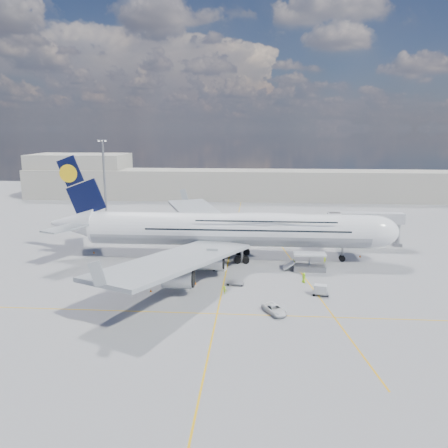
# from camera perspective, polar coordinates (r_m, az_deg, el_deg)

# --- Properties ---
(ground) EXTENTS (300.00, 300.00, 0.00)m
(ground) POSITION_cam_1_polar(r_m,az_deg,el_deg) (88.84, 0.24, -6.41)
(ground) COLOR gray
(ground) RESTS_ON ground
(taxi_line_main) EXTENTS (0.25, 220.00, 0.01)m
(taxi_line_main) POSITION_cam_1_polar(r_m,az_deg,el_deg) (88.84, 0.24, -6.41)
(taxi_line_main) COLOR #E2A50B
(taxi_line_main) RESTS_ON ground
(taxi_line_cross) EXTENTS (120.00, 0.25, 0.01)m
(taxi_line_cross) POSITION_cam_1_polar(r_m,az_deg,el_deg) (70.25, -0.91, -11.64)
(taxi_line_cross) COLOR #E2A50B
(taxi_line_cross) RESTS_ON ground
(taxi_line_diag) EXTENTS (14.16, 99.06, 0.01)m
(taxi_line_diag) POSITION_cam_1_polar(r_m,az_deg,el_deg) (98.52, 8.82, -4.66)
(taxi_line_diag) COLOR #E2A50B
(taxi_line_diag) RESTS_ON ground
(airliner) EXTENTS (77.26, 79.15, 23.71)m
(airliner) POSITION_cam_1_polar(r_m,az_deg,el_deg) (96.56, 0.80, -0.64)
(airliner) COLOR white
(airliner) RESTS_ON ground
(jet_bridge) EXTENTS (18.80, 12.10, 8.50)m
(jet_bridge) POSITION_cam_1_polar(r_m,az_deg,el_deg) (109.76, 16.74, 0.40)
(jet_bridge) COLOR #B7B7BC
(jet_bridge) RESTS_ON ground
(cargo_loader) EXTENTS (8.53, 3.20, 3.67)m
(cargo_loader) POSITION_cam_1_polar(r_m,az_deg,el_deg) (91.68, 10.95, -5.22)
(cargo_loader) COLOR silver
(cargo_loader) RESTS_ON ground
(light_mast) EXTENTS (3.00, 0.70, 25.50)m
(light_mast) POSITION_cam_1_polar(r_m,az_deg,el_deg) (137.68, -15.34, 5.49)
(light_mast) COLOR gray
(light_mast) RESTS_ON ground
(terminal) EXTENTS (180.00, 16.00, 12.00)m
(terminal) POSITION_cam_1_polar(r_m,az_deg,el_deg) (180.44, 2.33, 5.14)
(terminal) COLOR #B2AD9E
(terminal) RESTS_ON ground
(hangar) EXTENTS (40.00, 22.00, 18.00)m
(hangar) POSITION_cam_1_polar(r_m,az_deg,el_deg) (199.89, -18.22, 6.10)
(hangar) COLOR #B2AD9E
(hangar) RESTS_ON ground
(tree_line) EXTENTS (160.00, 6.00, 8.00)m
(tree_line) POSITION_cam_1_polar(r_m,az_deg,el_deg) (227.86, 12.86, 5.83)
(tree_line) COLOR #193814
(tree_line) RESTS_ON ground
(dolly_row_a) EXTENTS (2.87, 1.67, 0.41)m
(dolly_row_a) POSITION_cam_1_polar(r_m,az_deg,el_deg) (91.12, -10.32, -5.92)
(dolly_row_a) COLOR gray
(dolly_row_a) RESTS_ON ground
(dolly_row_b) EXTENTS (3.10, 1.67, 1.95)m
(dolly_row_b) POSITION_cam_1_polar(r_m,az_deg,el_deg) (89.12, -8.33, -5.77)
(dolly_row_b) COLOR gray
(dolly_row_b) RESTS_ON ground
(dolly_row_c) EXTENTS (3.59, 2.50, 0.48)m
(dolly_row_c) POSITION_cam_1_polar(r_m,az_deg,el_deg) (91.40, -5.17, -5.68)
(dolly_row_c) COLOR gray
(dolly_row_c) RESTS_ON ground
(dolly_back) EXTENTS (2.66, 1.57, 0.37)m
(dolly_back) POSITION_cam_1_polar(r_m,az_deg,el_deg) (85.36, -14.39, -7.40)
(dolly_back) COLOR gray
(dolly_back) RESTS_ON ground
(dolly_nose_far) EXTENTS (3.22, 2.18, 1.86)m
(dolly_nose_far) POSITION_cam_1_polar(r_m,az_deg,el_deg) (78.96, 12.47, -8.39)
(dolly_nose_far) COLOR gray
(dolly_nose_far) RESTS_ON ground
(dolly_nose_near) EXTENTS (3.43, 2.20, 0.47)m
(dolly_nose_near) POSITION_cam_1_polar(r_m,az_deg,el_deg) (82.19, 1.47, -7.72)
(dolly_nose_near) COLOR gray
(dolly_nose_near) RESTS_ON ground
(baggage_tug) EXTENTS (3.11, 2.03, 1.79)m
(baggage_tug) POSITION_cam_1_polar(r_m,az_deg,el_deg) (90.24, -0.64, -5.58)
(baggage_tug) COLOR silver
(baggage_tug) RESTS_ON ground
(catering_truck_inner) EXTENTS (7.33, 3.14, 4.30)m
(catering_truck_inner) POSITION_cam_1_polar(r_m,az_deg,el_deg) (109.86, -1.71, -1.64)
(catering_truck_inner) COLOR gray
(catering_truck_inner) RESTS_ON ground
(catering_truck_outer) EXTENTS (6.15, 2.66, 3.60)m
(catering_truck_outer) POSITION_cam_1_polar(r_m,az_deg,el_deg) (135.28, -3.22, 0.85)
(catering_truck_outer) COLOR gray
(catering_truck_outer) RESTS_ON ground
(service_van) EXTENTS (4.49, 5.47, 1.39)m
(service_van) POSITION_cam_1_polar(r_m,az_deg,el_deg) (70.53, 6.62, -11.01)
(service_van) COLOR white
(service_van) RESTS_ON ground
(crew_nose) EXTENTS (0.69, 0.60, 1.60)m
(crew_nose) POSITION_cam_1_polar(r_m,az_deg,el_deg) (97.50, 13.03, -4.53)
(crew_nose) COLOR #BEEE19
(crew_nose) RESTS_ON ground
(crew_loader) EXTENTS (0.93, 0.86, 1.53)m
(crew_loader) POSITION_cam_1_polar(r_m,az_deg,el_deg) (93.93, 9.09, -5.03)
(crew_loader) COLOR #D9FB1A
(crew_loader) RESTS_ON ground
(crew_wing) EXTENTS (0.67, 1.14, 1.82)m
(crew_wing) POSITION_cam_1_polar(r_m,az_deg,el_deg) (91.95, -3.34, -5.18)
(crew_wing) COLOR #A0DB17
(crew_wing) RESTS_ON ground
(crew_van) EXTENTS (1.10, 1.15, 1.99)m
(crew_van) POSITION_cam_1_polar(r_m,az_deg,el_deg) (84.42, 10.39, -6.93)
(crew_van) COLOR #AAF319
(crew_van) RESTS_ON ground
(crew_tug) EXTENTS (1.15, 0.90, 1.56)m
(crew_tug) POSITION_cam_1_polar(r_m,az_deg,el_deg) (77.55, 0.06, -8.65)
(crew_tug) COLOR #AFE317
(crew_tug) RESTS_ON ground
(cone_nose) EXTENTS (0.45, 0.45, 0.57)m
(cone_nose) POSITION_cam_1_polar(r_m,az_deg,el_deg) (104.05, 17.34, -4.01)
(cone_nose) COLOR orange
(cone_nose) RESTS_ON ground
(cone_wing_left_inner) EXTENTS (0.45, 0.45, 0.57)m
(cone_wing_left_inner) POSITION_cam_1_polar(r_m,az_deg,el_deg) (112.87, -2.99, -2.19)
(cone_wing_left_inner) COLOR orange
(cone_wing_left_inner) RESTS_ON ground
(cone_wing_left_outer) EXTENTS (0.38, 0.38, 0.48)m
(cone_wing_left_outer) POSITION_cam_1_polar(r_m,az_deg,el_deg) (119.75, -4.01, -1.38)
(cone_wing_left_outer) COLOR orange
(cone_wing_left_outer) RESTS_ON ground
(cone_wing_right_inner) EXTENTS (0.38, 0.38, 0.48)m
(cone_wing_right_inner) POSITION_cam_1_polar(r_m,az_deg,el_deg) (82.66, -3.72, -7.73)
(cone_wing_right_inner) COLOR orange
(cone_wing_right_inner) RESTS_ON ground
(cone_wing_right_outer) EXTENTS (0.39, 0.39, 0.49)m
(cone_wing_right_outer) POSITION_cam_1_polar(r_m,az_deg,el_deg) (80.07, -9.53, -8.55)
(cone_wing_right_outer) COLOR orange
(cone_wing_right_outer) RESTS_ON ground
(cone_tail) EXTENTS (0.45, 0.45, 0.58)m
(cone_tail) POSITION_cam_1_polar(r_m,az_deg,el_deg) (106.77, -16.63, -3.55)
(cone_tail) COLOR orange
(cone_tail) RESTS_ON ground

